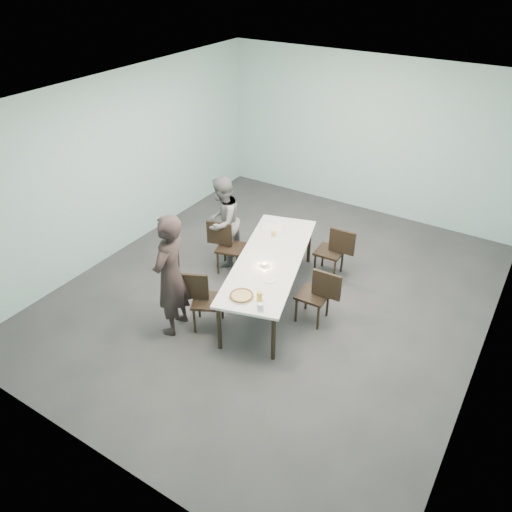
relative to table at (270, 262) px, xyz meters
The scene contains 16 objects.
ground 0.72m from the table, 90.34° to the left, with size 7.00×7.00×0.00m, color #333335.
room_shell 1.35m from the table, 90.34° to the left, with size 6.02×7.02×3.01m.
table is the anchor object (origin of this frame).
chair_near_left 1.14m from the table, 116.15° to the right, with size 0.65×0.56×0.87m.
chair_far_left 1.11m from the table, 161.64° to the left, with size 0.65×0.52×0.87m.
chair_near_right 0.86m from the table, ahead, with size 0.62×0.44×0.87m.
chair_far_right 1.26m from the table, 64.33° to the left, with size 0.62×0.44×0.87m.
diner_near 1.51m from the table, 122.22° to the right, with size 0.65×0.43×1.79m, color black.
diner_far 1.32m from the table, 157.17° to the left, with size 0.75×0.59×1.55m, color slate.
pizza 1.00m from the table, 80.92° to the right, with size 0.34×0.34×0.04m.
side_plate 0.54m from the table, 59.90° to the right, with size 0.18×0.18×0.01m, color white.
beer_glass 1.04m from the table, 66.75° to the right, with size 0.08×0.08×0.15m, color gold.
water_tumbler 1.20m from the table, 65.03° to the right, with size 0.08×0.08×0.09m, color silver.
tealight 0.23m from the table, 80.90° to the right, with size 0.06×0.06×0.05m.
amber_tumbler 0.66m from the table, 116.02° to the left, with size 0.07×0.07×0.08m, color gold.
menu 0.94m from the table, 118.42° to the left, with size 0.30×0.22×0.01m, color silver.
Camera 1 is at (3.07, -5.47, 4.69)m, focal length 35.00 mm.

